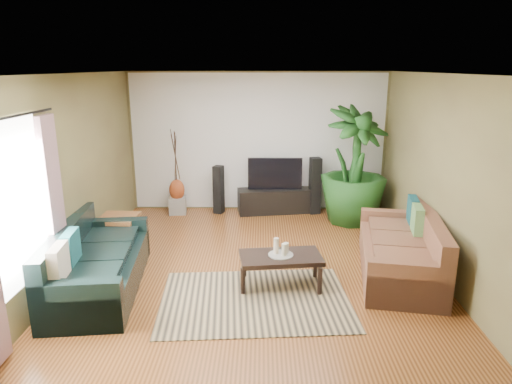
{
  "coord_description": "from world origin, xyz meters",
  "views": [
    {
      "loc": [
        0.08,
        -6.09,
        2.79
      ],
      "look_at": [
        0.0,
        0.2,
        1.05
      ],
      "focal_mm": 32.0,
      "sensor_mm": 36.0,
      "label": 1
    }
  ],
  "objects_px": {
    "tv_stand": "(275,201)",
    "pedestal": "(178,205)",
    "coffee_table": "(281,270)",
    "speaker_left": "(219,190)",
    "sofa_right": "(400,245)",
    "speaker_right": "(315,186)",
    "television": "(275,174)",
    "sofa_left": "(99,258)",
    "vase": "(177,190)",
    "side_table": "(120,234)",
    "potted_plant": "(354,166)"
  },
  "relations": [
    {
      "from": "tv_stand",
      "to": "pedestal",
      "type": "bearing_deg",
      "value": 173.36
    },
    {
      "from": "coffee_table",
      "to": "speaker_left",
      "type": "height_order",
      "value": "speaker_left"
    },
    {
      "from": "sofa_right",
      "to": "speaker_right",
      "type": "bearing_deg",
      "value": -152.28
    },
    {
      "from": "speaker_right",
      "to": "tv_stand",
      "type": "bearing_deg",
      "value": 167.17
    },
    {
      "from": "television",
      "to": "pedestal",
      "type": "relative_size",
      "value": 3.22
    },
    {
      "from": "sofa_right",
      "to": "tv_stand",
      "type": "bearing_deg",
      "value": -139.02
    },
    {
      "from": "sofa_left",
      "to": "coffee_table",
      "type": "distance_m",
      "value": 2.34
    },
    {
      "from": "tv_stand",
      "to": "sofa_left",
      "type": "bearing_deg",
      "value": -135.03
    },
    {
      "from": "coffee_table",
      "to": "television",
      "type": "xyz_separation_m",
      "value": [
        0.0,
        3.12,
        0.57
      ]
    },
    {
      "from": "speaker_left",
      "to": "vase",
      "type": "height_order",
      "value": "speaker_left"
    },
    {
      "from": "television",
      "to": "speaker_left",
      "type": "distance_m",
      "value": 1.14
    },
    {
      "from": "pedestal",
      "to": "side_table",
      "type": "height_order",
      "value": "side_table"
    },
    {
      "from": "television",
      "to": "potted_plant",
      "type": "relative_size",
      "value": 0.49
    },
    {
      "from": "side_table",
      "to": "speaker_right",
      "type": "bearing_deg",
      "value": 32.03
    },
    {
      "from": "tv_stand",
      "to": "side_table",
      "type": "distance_m",
      "value": 3.18
    },
    {
      "from": "sofa_left",
      "to": "vase",
      "type": "xyz_separation_m",
      "value": [
        0.43,
        3.14,
        0.05
      ]
    },
    {
      "from": "coffee_table",
      "to": "television",
      "type": "bearing_deg",
      "value": 82.82
    },
    {
      "from": "sofa_left",
      "to": "speaker_right",
      "type": "bearing_deg",
      "value": -50.46
    },
    {
      "from": "vase",
      "to": "sofa_right",
      "type": "bearing_deg",
      "value": -36.68
    },
    {
      "from": "speaker_left",
      "to": "side_table",
      "type": "xyz_separation_m",
      "value": [
        -1.34,
        -2.0,
        -0.18
      ]
    },
    {
      "from": "sofa_left",
      "to": "television",
      "type": "xyz_separation_m",
      "value": [
        2.33,
        3.23,
        0.36
      ]
    },
    {
      "from": "sofa_right",
      "to": "tv_stand",
      "type": "height_order",
      "value": "sofa_right"
    },
    {
      "from": "pedestal",
      "to": "television",
      "type": "bearing_deg",
      "value": 2.53
    },
    {
      "from": "pedestal",
      "to": "tv_stand",
      "type": "bearing_deg",
      "value": 2.53
    },
    {
      "from": "coffee_table",
      "to": "potted_plant",
      "type": "xyz_separation_m",
      "value": [
        1.41,
        2.6,
        0.85
      ]
    },
    {
      "from": "potted_plant",
      "to": "vase",
      "type": "bearing_deg",
      "value": 172.36
    },
    {
      "from": "potted_plant",
      "to": "tv_stand",
      "type": "bearing_deg",
      "value": 159.44
    },
    {
      "from": "pedestal",
      "to": "sofa_right",
      "type": "bearing_deg",
      "value": -36.68
    },
    {
      "from": "sofa_right",
      "to": "side_table",
      "type": "height_order",
      "value": "sofa_right"
    },
    {
      "from": "sofa_right",
      "to": "coffee_table",
      "type": "height_order",
      "value": "sofa_right"
    },
    {
      "from": "vase",
      "to": "side_table",
      "type": "height_order",
      "value": "vase"
    },
    {
      "from": "tv_stand",
      "to": "pedestal",
      "type": "height_order",
      "value": "tv_stand"
    },
    {
      "from": "speaker_left",
      "to": "vase",
      "type": "xyz_separation_m",
      "value": [
        -0.81,
        -0.04,
        0.0
      ]
    },
    {
      "from": "coffee_table",
      "to": "speaker_right",
      "type": "xyz_separation_m",
      "value": [
        0.78,
        3.09,
        0.34
      ]
    },
    {
      "from": "television",
      "to": "sofa_left",
      "type": "bearing_deg",
      "value": -125.85
    },
    {
      "from": "coffee_table",
      "to": "television",
      "type": "relative_size",
      "value": 1.0
    },
    {
      "from": "speaker_right",
      "to": "vase",
      "type": "bearing_deg",
      "value": 170.61
    },
    {
      "from": "sofa_left",
      "to": "television",
      "type": "bearing_deg",
      "value": -42.09
    },
    {
      "from": "coffee_table",
      "to": "sofa_left",
      "type": "bearing_deg",
      "value": 175.39
    },
    {
      "from": "sofa_right",
      "to": "coffee_table",
      "type": "relative_size",
      "value": 2.06
    },
    {
      "from": "coffee_table",
      "to": "tv_stand",
      "type": "distance_m",
      "value": 3.13
    },
    {
      "from": "speaker_right",
      "to": "potted_plant",
      "type": "height_order",
      "value": "potted_plant"
    },
    {
      "from": "sofa_left",
      "to": "side_table",
      "type": "xyz_separation_m",
      "value": [
        -0.11,
        1.18,
        -0.13
      ]
    },
    {
      "from": "sofa_left",
      "to": "television",
      "type": "distance_m",
      "value": 4.0
    },
    {
      "from": "speaker_left",
      "to": "vase",
      "type": "distance_m",
      "value": 0.81
    },
    {
      "from": "sofa_left",
      "to": "side_table",
      "type": "height_order",
      "value": "sofa_left"
    },
    {
      "from": "sofa_right",
      "to": "side_table",
      "type": "xyz_separation_m",
      "value": [
        -4.08,
        0.68,
        -0.13
      ]
    },
    {
      "from": "speaker_right",
      "to": "side_table",
      "type": "distance_m",
      "value": 3.8
    },
    {
      "from": "coffee_table",
      "to": "tv_stand",
      "type": "relative_size",
      "value": 0.74
    },
    {
      "from": "speaker_right",
      "to": "pedestal",
      "type": "distance_m",
      "value": 2.71
    }
  ]
}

